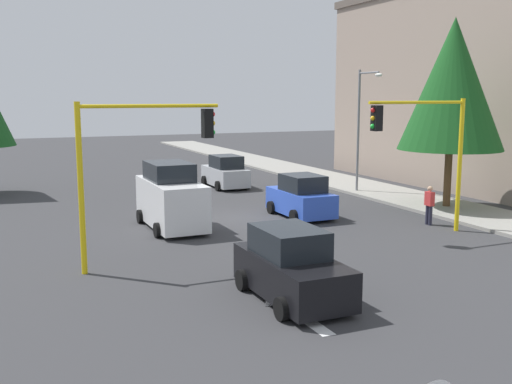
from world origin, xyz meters
TOP-DOWN VIEW (x-y plane):
  - ground_plane at (0.00, 0.00)m, footprint 120.00×120.00m
  - sidewalk_kerb at (-5.00, 10.50)m, footprint 80.00×4.00m
  - lane_arrow_near at (11.51, -3.00)m, footprint 2.40×1.10m
  - apartment_block at (-3.19, 18.50)m, footprint 22.79×9.30m
  - traffic_signal_near_right at (6.00, -5.65)m, footprint 0.36×4.59m
  - traffic_signal_near_left at (6.00, 5.66)m, footprint 0.36×4.59m
  - street_lamp_curbside at (-3.61, 9.20)m, footprint 2.15×0.28m
  - tree_roadside_near at (2.00, 10.50)m, footprint 5.04×5.04m
  - delivery_van_white at (0.65, -3.16)m, footprint 4.80×2.22m
  - car_black at (10.74, -2.64)m, footprint 4.15×2.10m
  - car_silver at (-9.08, 3.02)m, footprint 4.00×2.07m
  - car_blue at (0.80, 2.98)m, footprint 3.81×2.11m
  - pedestrian_crossing at (4.61, 7.22)m, footprint 0.40×0.24m

SIDE VIEW (x-z plane):
  - ground_plane at x=0.00m, z-range 0.00..0.00m
  - lane_arrow_near at x=11.51m, z-range -0.54..0.56m
  - sidewalk_kerb at x=-5.00m, z-range 0.00..0.15m
  - car_blue at x=0.80m, z-range -0.09..1.88m
  - car_silver at x=-9.08m, z-range -0.09..1.89m
  - car_black at x=10.74m, z-range -0.09..1.89m
  - pedestrian_crossing at x=4.61m, z-range 0.06..1.76m
  - delivery_van_white at x=0.65m, z-range -0.11..2.67m
  - traffic_signal_near_right at x=6.00m, z-range 1.13..6.49m
  - traffic_signal_near_left at x=6.00m, z-range 1.14..6.58m
  - street_lamp_curbside at x=-3.61m, z-range 0.85..7.85m
  - tree_roadside_near at x=2.00m, z-range 1.46..10.70m
  - apartment_block at x=-3.19m, z-range 0.01..12.36m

